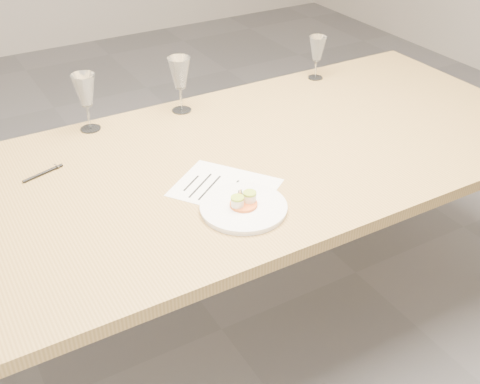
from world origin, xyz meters
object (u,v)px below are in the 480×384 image
dinner_plate (244,207)px  wine_glass_1 (180,74)px  ballpoint_pen (43,173)px  wine_glass_2 (317,49)px  dining_table (218,180)px  wine_glass_0 (85,92)px  recipe_sheet (225,188)px

dinner_plate → wine_glass_1: wine_glass_1 is taller
dinner_plate → ballpoint_pen: dinner_plate is taller
dinner_plate → wine_glass_1: (0.13, 0.68, 0.13)m
wine_glass_2 → wine_glass_1: bearing=-179.6°
dining_table → ballpoint_pen: 0.55m
wine_glass_0 → wine_glass_2: size_ratio=1.15×
dining_table → dinner_plate: dinner_plate is taller
wine_glass_0 → wine_glass_1: 0.35m
wine_glass_0 → dinner_plate: bearing=-73.2°
wine_glass_0 → wine_glass_1: bearing=-4.2°
dining_table → wine_glass_0: wine_glass_0 is taller
wine_glass_2 → wine_glass_0: bearing=178.8°
wine_glass_1 → wine_glass_2: (0.62, 0.00, -0.02)m
recipe_sheet → dinner_plate: bearing=-130.6°
ballpoint_pen → recipe_sheet: bearing=-55.2°
wine_glass_0 → wine_glass_2: 0.97m
wine_glass_0 → wine_glass_1: (0.34, -0.03, 0.00)m
wine_glass_1 → dinner_plate: bearing=-100.9°
dinner_plate → recipe_sheet: dinner_plate is taller
ballpoint_pen → wine_glass_0: 0.35m
dinner_plate → ballpoint_pen: size_ratio=1.84×
recipe_sheet → wine_glass_1: 0.58m
wine_glass_2 → dinner_plate: bearing=-137.7°
recipe_sheet → wine_glass_1: wine_glass_1 is taller
dinner_plate → wine_glass_2: wine_glass_2 is taller
dining_table → ballpoint_pen: bearing=157.5°
ballpoint_pen → wine_glass_1: wine_glass_1 is taller
dining_table → dinner_plate: (-0.06, -0.27, 0.08)m
ballpoint_pen → wine_glass_0: wine_glass_0 is taller
recipe_sheet → wine_glass_0: 0.63m
ballpoint_pen → wine_glass_0: (0.23, 0.22, 0.14)m
recipe_sheet → ballpoint_pen: bearing=106.4°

